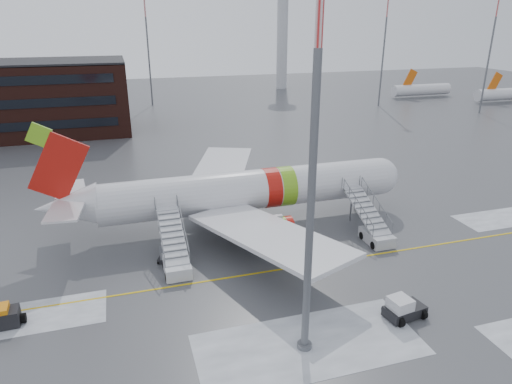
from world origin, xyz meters
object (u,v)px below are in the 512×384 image
object	(u,v)px
airstair_aft	(175,256)
airliner	(240,192)
uld_container	(171,252)
baggage_tractor	(1,318)
airstair_fwd	(373,228)
pushback_tug	(403,308)
light_mast_near	(313,167)

from	to	relation	value
airstair_aft	airliner	bearing A→B (deg)	42.30
uld_container	baggage_tractor	size ratio (longest dim) A/B	0.84
airliner	airstair_aft	bearing A→B (deg)	-137.70
airstair_fwd	uld_container	distance (m)	18.07
pushback_tug	airstair_aft	bearing A→B (deg)	141.36
airliner	baggage_tractor	world-z (taller)	airliner
pushback_tug	baggage_tractor	bearing A→B (deg)	165.30
airliner	uld_container	bearing A→B (deg)	-144.40
baggage_tractor	airstair_aft	bearing A→B (deg)	19.81
airstair_fwd	light_mast_near	xyz separation A→B (m)	(-11.57, -11.86, 10.50)
uld_container	airstair_fwd	bearing A→B (deg)	-3.99
airstair_fwd	uld_container	bearing A→B (deg)	176.01
airstair_fwd	baggage_tractor	xyz separation A→B (m)	(-29.67, -4.26, -0.43)
airstair_fwd	airliner	bearing A→B (deg)	148.47
airliner	light_mast_near	bearing A→B (deg)	-92.86
uld_container	airstair_aft	bearing A→B (deg)	-81.49
airstair_fwd	pushback_tug	bearing A→B (deg)	-110.59
uld_container	light_mast_near	xyz separation A→B (m)	(6.45, -13.12, 10.79)
uld_container	light_mast_near	distance (m)	18.17
airstair_fwd	baggage_tractor	bearing A→B (deg)	-171.83
uld_container	baggage_tractor	distance (m)	12.89
airliner	airstair_fwd	world-z (taller)	airliner
baggage_tractor	light_mast_near	distance (m)	22.47
airstair_fwd	light_mast_near	world-z (taller)	light_mast_near
airliner	airstair_fwd	size ratio (longest dim) A/B	4.55
airliner	pushback_tug	xyz separation A→B (m)	(6.53, -17.50, -2.73)
airstair_fwd	light_mast_near	size ratio (longest dim) A/B	0.35
uld_container	baggage_tractor	xyz separation A→B (m)	(-11.64, -5.52, -0.14)
uld_container	baggage_tractor	bearing A→B (deg)	-154.64
baggage_tractor	light_mast_near	size ratio (longest dim) A/B	0.13
airstair_fwd	airstair_aft	distance (m)	17.84
airliner	airstair_aft	distance (m)	9.99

